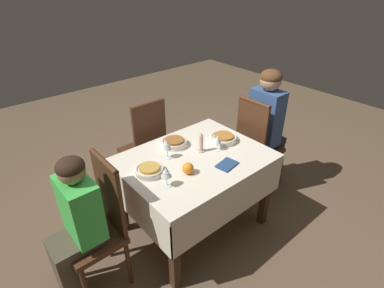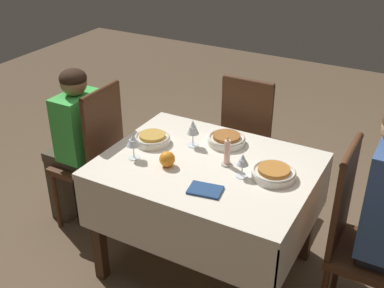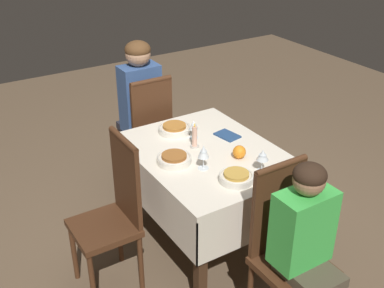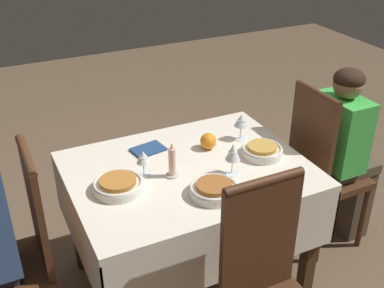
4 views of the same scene
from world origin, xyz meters
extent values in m
plane|color=brown|center=(0.00, 0.00, 0.00)|extent=(8.00, 8.00, 0.00)
cube|color=silver|center=(0.00, 0.00, 0.70)|extent=(1.12, 0.87, 0.04)
cube|color=silver|center=(0.00, 0.43, 0.54)|extent=(1.12, 0.01, 0.29)
cube|color=silver|center=(0.00, -0.43, 0.54)|extent=(1.12, 0.01, 0.29)
cube|color=silver|center=(0.56, 0.00, 0.54)|extent=(0.01, 0.87, 0.29)
cube|color=silver|center=(-0.56, 0.00, 0.54)|extent=(0.01, 0.87, 0.29)
cube|color=#3D2616|center=(0.49, 0.36, 0.34)|extent=(0.06, 0.06, 0.69)
cube|color=#3D2616|center=(-0.49, 0.36, 0.34)|extent=(0.06, 0.06, 0.69)
cube|color=#3D2616|center=(0.49, -0.36, 0.34)|extent=(0.06, 0.06, 0.69)
cube|color=#3D2616|center=(-0.49, -0.36, 0.34)|extent=(0.06, 0.06, 0.69)
cube|color=#472816|center=(-0.88, -0.02, 0.44)|extent=(0.36, 0.36, 0.04)
cube|color=#472816|center=(-0.71, -0.02, 0.72)|extent=(0.03, 0.33, 0.53)
cylinder|color=#472816|center=(-0.71, -0.02, 0.98)|extent=(0.04, 0.33, 0.04)
cylinder|color=#472816|center=(-1.03, 0.13, 0.21)|extent=(0.03, 0.03, 0.42)
cylinder|color=#472816|center=(-1.03, -0.18, 0.21)|extent=(0.03, 0.03, 0.42)
cylinder|color=#472816|center=(-0.72, 0.13, 0.21)|extent=(0.03, 0.03, 0.42)
cylinder|color=#472816|center=(-0.72, -0.18, 0.21)|extent=(0.03, 0.03, 0.42)
cube|color=#472816|center=(0.88, -0.02, 0.44)|extent=(0.36, 0.36, 0.04)
cube|color=#472816|center=(0.71, -0.02, 0.72)|extent=(0.03, 0.33, 0.53)
cylinder|color=#472816|center=(0.71, -0.02, 0.98)|extent=(0.04, 0.33, 0.04)
cylinder|color=#472816|center=(0.72, 0.13, 0.21)|extent=(0.03, 0.03, 0.42)
cube|color=#472816|center=(0.03, -0.75, 0.44)|extent=(0.36, 0.36, 0.04)
cube|color=#472816|center=(0.03, -0.58, 0.72)|extent=(0.33, 0.03, 0.53)
cylinder|color=#472816|center=(0.03, -0.58, 0.98)|extent=(0.33, 0.04, 0.04)
cylinder|color=#472816|center=(-0.13, -0.90, 0.21)|extent=(0.03, 0.03, 0.42)
cylinder|color=#472816|center=(0.18, -0.90, 0.21)|extent=(0.03, 0.03, 0.42)
cylinder|color=#472816|center=(-0.13, -0.59, 0.21)|extent=(0.03, 0.03, 0.42)
cylinder|color=#472816|center=(0.18, -0.59, 0.21)|extent=(0.03, 0.03, 0.42)
cube|color=#282833|center=(-1.07, -0.02, 0.23)|extent=(0.14, 0.22, 0.46)
cube|color=#282833|center=(-0.99, -0.02, 0.49)|extent=(0.31, 0.24, 0.06)
cube|color=#38568E|center=(-0.90, -0.02, 0.78)|extent=(0.18, 0.30, 0.53)
sphere|color=tan|center=(-0.90, -0.02, 1.13)|extent=(0.19, 0.19, 0.19)
ellipsoid|color=brown|center=(-0.90, -0.02, 1.17)|extent=(0.19, 0.19, 0.13)
cube|color=#4C4233|center=(0.99, -0.02, 0.49)|extent=(0.31, 0.24, 0.06)
cube|color=green|center=(0.90, -0.02, 0.72)|extent=(0.18, 0.30, 0.41)
sphere|color=#9E7051|center=(0.90, -0.02, 1.00)|extent=(0.16, 0.16, 0.16)
ellipsoid|color=black|center=(0.90, -0.02, 1.03)|extent=(0.16, 0.16, 0.11)
cylinder|color=silver|center=(-0.36, -0.03, 0.74)|extent=(0.22, 0.22, 0.04)
torus|color=silver|center=(-0.36, -0.03, 0.76)|extent=(0.22, 0.22, 0.01)
cylinder|color=#B2702D|center=(-0.36, -0.03, 0.77)|extent=(0.16, 0.16, 0.02)
cylinder|color=white|center=(-0.21, 0.03, 0.72)|extent=(0.06, 0.06, 0.00)
cylinder|color=white|center=(-0.21, 0.03, 0.76)|extent=(0.01, 0.01, 0.06)
cone|color=white|center=(-0.21, 0.03, 0.82)|extent=(0.06, 0.06, 0.06)
cylinder|color=white|center=(-0.21, 0.03, 0.81)|extent=(0.04, 0.04, 0.03)
cylinder|color=silver|center=(0.38, -0.05, 0.74)|extent=(0.20, 0.20, 0.04)
torus|color=silver|center=(0.38, -0.05, 0.76)|extent=(0.20, 0.20, 0.01)
cylinder|color=gold|center=(0.38, -0.05, 0.77)|extent=(0.15, 0.15, 0.02)
cylinder|color=white|center=(0.37, 0.14, 0.72)|extent=(0.06, 0.06, 0.00)
cylinder|color=white|center=(0.37, 0.14, 0.76)|extent=(0.01, 0.01, 0.07)
cone|color=white|center=(0.37, 0.14, 0.83)|extent=(0.07, 0.07, 0.07)
cylinder|color=white|center=(0.37, 0.14, 0.82)|extent=(0.04, 0.04, 0.03)
cylinder|color=silver|center=(0.01, -0.25, 0.74)|extent=(0.22, 0.22, 0.04)
torus|color=silver|center=(0.01, -0.25, 0.76)|extent=(0.21, 0.21, 0.01)
cylinder|color=#995B28|center=(0.01, -0.25, 0.77)|extent=(0.16, 0.16, 0.02)
cylinder|color=white|center=(0.16, -0.13, 0.72)|extent=(0.07, 0.07, 0.00)
cylinder|color=white|center=(0.16, -0.13, 0.76)|extent=(0.01, 0.01, 0.07)
cone|color=white|center=(0.16, -0.13, 0.84)|extent=(0.07, 0.07, 0.08)
cylinder|color=white|center=(0.16, -0.13, 0.82)|extent=(0.04, 0.04, 0.04)
cylinder|color=beige|center=(-0.10, -0.03, 0.73)|extent=(0.06, 0.06, 0.01)
cylinder|color=beige|center=(-0.10, -0.03, 0.80)|extent=(0.03, 0.03, 0.14)
ellipsoid|color=#F9C64C|center=(-0.10, -0.03, 0.88)|extent=(0.01, 0.01, 0.03)
sphere|color=orange|center=(0.17, 0.13, 0.76)|extent=(0.08, 0.08, 0.08)
cube|color=navy|center=(-0.11, 0.24, 0.73)|extent=(0.18, 0.14, 0.01)
camera|label=1|loc=(1.28, 1.47, 1.99)|focal=28.00mm
camera|label=2|loc=(-0.99, 1.96, 2.03)|focal=45.00mm
camera|label=3|loc=(2.25, -1.51, 2.21)|focal=45.00mm
camera|label=4|loc=(-0.83, -1.76, 1.93)|focal=45.00mm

